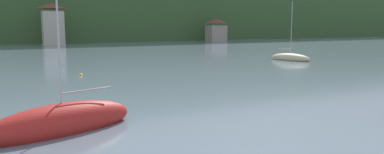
% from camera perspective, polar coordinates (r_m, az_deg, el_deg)
% --- Properties ---
extents(shore_building_westcentral, '(4.71, 3.82, 9.36)m').
position_cam_1_polar(shore_building_westcentral, '(88.93, -20.71, 7.57)').
color(shore_building_westcentral, '#BCB29E').
rests_on(shore_building_westcentral, ground_plane).
extents(shore_building_central, '(5.17, 4.05, 6.30)m').
position_cam_1_polar(shore_building_central, '(103.42, 3.75, 7.24)').
color(shore_building_central, gray).
rests_on(shore_building_central, ground_plane).
extents(sailboat_far_6, '(3.18, 5.73, 7.76)m').
position_cam_1_polar(sailboat_far_6, '(48.87, 14.97, 2.83)').
color(sailboat_far_6, '#CCBC8E').
rests_on(sailboat_far_6, ground_plane).
extents(sailboat_mid_10, '(6.77, 3.68, 7.93)m').
position_cam_1_polar(sailboat_mid_10, '(16.77, -19.37, -6.65)').
color(sailboat_mid_10, red).
rests_on(sailboat_mid_10, ground_plane).
extents(mooring_buoy_far, '(0.39, 0.39, 0.39)m').
position_cam_1_polar(mooring_buoy_far, '(34.60, -16.80, 0.22)').
color(mooring_buoy_far, yellow).
rests_on(mooring_buoy_far, ground_plane).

